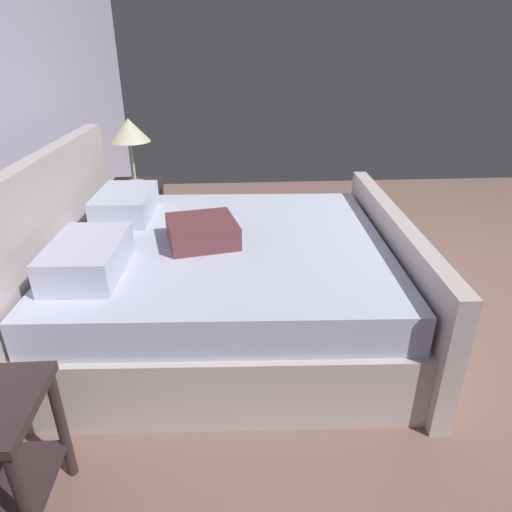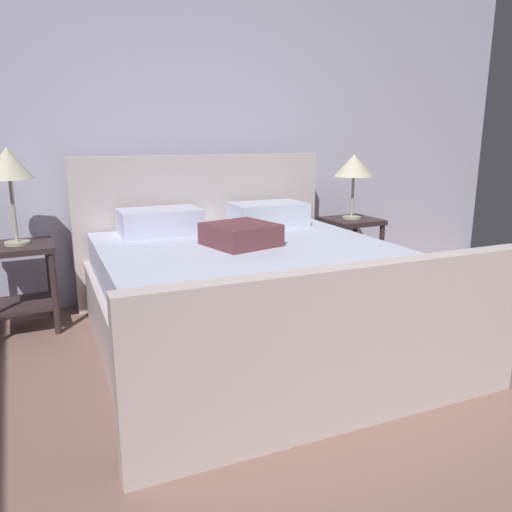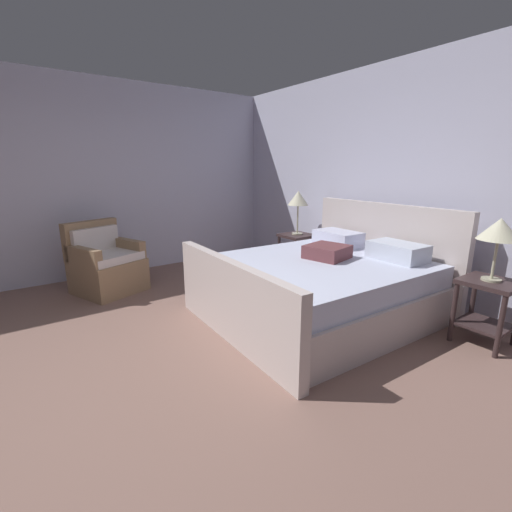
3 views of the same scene
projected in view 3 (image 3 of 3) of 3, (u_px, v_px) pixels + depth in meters
The scene contains 9 objects.
ground_plane at pixel (131, 393), 2.53m from camera, with size 6.24×6.60×0.02m, color #856257.
wall_back at pixel (413, 183), 4.09m from camera, with size 6.36×0.12×2.78m, color silver.
wall_side_left at pixel (49, 181), 4.69m from camera, with size 0.12×6.72×2.78m, color silver.
bed at pixel (321, 284), 3.78m from camera, with size 2.10×2.28×1.16m.
nightstand_right at pixel (487, 301), 3.15m from camera, with size 0.44×0.44×0.60m.
table_lamp_right at pixel (500, 231), 2.99m from camera, with size 0.34×0.34×0.55m.
nightstand_left at pixel (297, 247), 5.29m from camera, with size 0.44×0.44×0.60m.
table_lamp_left at pixel (298, 199), 5.12m from camera, with size 0.30×0.30×0.64m.
armchair at pixel (106, 265), 4.54m from camera, with size 0.93×0.93×0.90m.
Camera 3 is at (2.32, -0.56, 1.57)m, focal length 24.69 mm.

